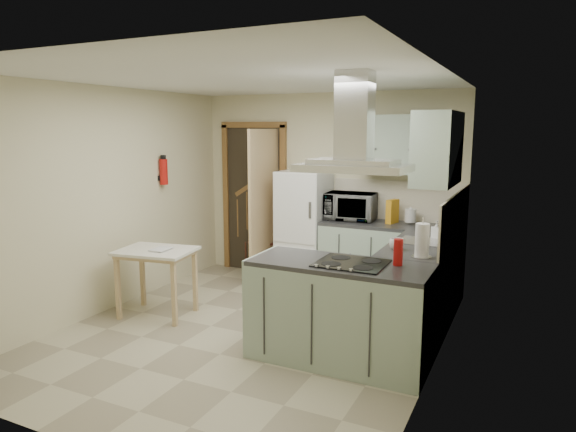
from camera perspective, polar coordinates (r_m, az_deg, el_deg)
The scene contains 27 objects.
floor at distance 5.32m, azimuth -4.34°, elevation -12.88°, with size 4.20×4.20×0.00m, color tan.
ceiling at distance 4.93m, azimuth -4.73°, elevation 15.02°, with size 4.20×4.20×0.00m, color silver.
back_wall at distance 6.85m, azimuth 4.36°, elevation 3.06°, with size 3.60×3.60×0.00m, color beige.
left_wall at distance 6.08m, azimuth -19.36°, elevation 1.68°, with size 4.20×4.20×0.00m, color beige.
right_wall at distance 4.37m, azimuth 16.35°, elevation -1.13°, with size 4.20×4.20×0.00m, color beige.
doorway at distance 7.32m, azimuth -3.79°, elevation 1.91°, with size 1.10×0.12×2.10m, color brown.
fridge at distance 6.73m, azimuth 1.78°, elevation -1.35°, with size 0.60×0.60×1.50m, color white.
counter_back at distance 6.50m, azimuth 8.73°, elevation -4.56°, with size 1.08×0.60×0.90m, color #9EB2A0.
counter_right at distance 5.68m, azimuth 14.87°, elevation -6.89°, with size 0.60×1.95×0.90m, color #9EB2A0.
splashback at distance 6.57m, azimuth 12.13°, elevation 1.70°, with size 1.68×0.02×0.50m, color beige.
wall_cabinet_back at distance 6.35m, azimuth 11.91°, elevation 7.78°, with size 0.85×0.35×0.70m, color #9EB2A0.
wall_cabinet_right at distance 5.16m, azimuth 16.33°, elevation 7.21°, with size 0.35×0.90×0.70m, color #9EB2A0.
peninsula at distance 4.60m, azimuth 5.74°, elevation -10.59°, with size 1.55×0.65×0.90m, color #9EB2A0.
hob at distance 4.43m, azimuth 7.06°, elevation -5.22°, with size 0.58×0.50×0.01m, color black.
extractor_hood at distance 4.29m, azimuth 7.29°, elevation 5.34°, with size 0.90×0.55×0.10m, color silver.
sink at distance 5.40m, azimuth 14.72°, elevation -2.75°, with size 0.45×0.40×0.01m, color silver.
fire_extinguisher at distance 6.67m, azimuth -13.65°, elevation 4.79°, with size 0.10×0.10×0.32m, color #B2140F.
drop_leaf_table at distance 5.85m, azimuth -14.32°, elevation -7.17°, with size 0.79×0.60×0.74m, color #D3AD81.
bentwood_chair at distance 7.20m, azimuth -2.86°, elevation -2.89°, with size 0.42×0.42×0.94m, color #53251B.
microwave at distance 6.52m, azimuth 6.98°, elevation 1.08°, with size 0.62×0.42×0.34m, color black.
kettle at distance 6.38m, azimuth 13.45°, elevation 0.05°, with size 0.14×0.14×0.20m, color silver.
cereal_box at distance 6.36m, azimuth 11.52°, elevation 0.50°, with size 0.08×0.19×0.29m, color orange.
soap_bottle at distance 5.58m, azimuth 16.20°, elevation -1.48°, with size 0.09×0.09×0.19m, color #A4A3AF.
paper_towel at distance 4.73m, azimuth 14.68°, elevation -2.59°, with size 0.12×0.12×0.32m, color white.
cup at distance 5.00m, azimuth 11.96°, elevation -3.07°, with size 0.14×0.14×0.11m, color white.
red_bottle at distance 4.42m, azimuth 12.14°, elevation -3.96°, with size 0.08×0.08×0.23m, color #B00F0F.
book at distance 5.75m, azimuth -14.64°, elevation -3.11°, with size 0.17×0.23×0.10m, color #9D4034.
Camera 1 is at (2.48, -4.24, 2.04)m, focal length 32.00 mm.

